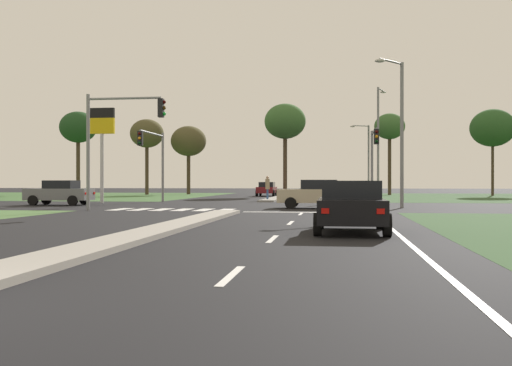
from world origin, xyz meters
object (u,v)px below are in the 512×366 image
traffic_signal_near_left (115,131)px  traffic_signal_far_right (374,151)px  treeline_third (189,142)px  fuel_price_totem (102,133)px  treeline_near (78,128)px  treeline_sixth (493,128)px  pedestrian_at_median (267,185)px  treeline_fifth (390,127)px  car_beige_near (317,194)px  car_grey_fourth (60,193)px  car_black_third (351,206)px  street_lamp_fourth (367,155)px  traffic_signal_far_left (154,152)px  street_lamp_second (400,125)px  street_lamp_third (379,137)px  treeline_second (147,134)px  treeline_fourth (285,122)px  car_maroon_second (267,189)px

traffic_signal_near_left → traffic_signal_far_right: 17.78m
treeline_third → fuel_price_totem: bearing=-87.3°
treeline_near → treeline_sixth: size_ratio=1.06×
traffic_signal_far_right → pedestrian_at_median: (-7.82, 5.47, -2.31)m
treeline_near → treeline_fifth: size_ratio=1.08×
car_beige_near → pedestrian_at_median: size_ratio=2.42×
car_grey_fourth → pedestrian_at_median: size_ratio=2.30×
car_black_third → treeline_sixth: size_ratio=0.44×
car_beige_near → treeline_fifth: 36.41m
street_lamp_fourth → pedestrian_at_median: (-8.81, -23.49, -3.32)m
traffic_signal_far_left → treeline_near: (-18.15, 27.34, 4.42)m
street_lamp_second → pedestrian_at_median: (-8.87, 11.76, -3.43)m
treeline_sixth → street_lamp_third: bearing=-134.4°
car_beige_near → street_lamp_fourth: 36.48m
car_beige_near → treeline_second: (-20.78, 32.93, 6.23)m
traffic_signal_far_left → treeline_sixth: (29.54, 26.86, 3.76)m
car_black_third → traffic_signal_far_left: bearing=120.1°
car_black_third → car_grey_fourth: size_ratio=1.00×
car_black_third → treeline_fifth: 51.63m
street_lamp_fourth → treeline_fourth: bearing=-146.2°
car_maroon_second → treeline_fifth: 16.33m
traffic_signal_near_left → street_lamp_fourth: size_ratio=0.75×
traffic_signal_far_right → fuel_price_totem: fuel_price_totem is taller
car_black_third → street_lamp_second: size_ratio=0.51×
car_beige_near → traffic_signal_far_right: traffic_signal_far_right is taller
car_maroon_second → street_lamp_fourth: bearing=-145.0°
fuel_price_totem → treeline_near: size_ratio=0.67×
street_lamp_second → fuel_price_totem: size_ratio=1.24×
pedestrian_at_median → treeline_third: size_ratio=0.22×
car_maroon_second → treeline_third: size_ratio=0.56×
traffic_signal_far_left → treeline_sixth: 40.11m
treeline_second → car_maroon_second: bearing=-17.0°
street_lamp_third → treeline_third: size_ratio=1.21×
car_grey_fourth → car_beige_near: bearing=-98.3°
car_beige_near → car_maroon_second: bearing=12.3°
treeline_second → treeline_third: 5.15m
traffic_signal_far_right → treeline_sixth: size_ratio=0.54×
treeline_fourth → traffic_signal_far_left: bearing=-107.4°
treeline_sixth → car_black_third: bearing=-108.3°
treeline_second → pedestrian_at_median: bearing=-51.0°
car_maroon_second → treeline_second: size_ratio=0.52×
street_lamp_fourth → treeline_fifth: treeline_fifth is taller
traffic_signal_far_right → treeline_third: 35.16m
treeline_third → pedestrian_at_median: bearing=-62.2°
traffic_signal_far_left → treeline_fifth: (18.68, 28.15, 4.08)m
traffic_signal_near_left → street_lamp_third: bearing=58.7°
fuel_price_totem → treeline_near: bearing=117.5°
traffic_signal_far_left → street_lamp_fourth: 33.30m
street_lamp_fourth → street_lamp_third: bearing=-89.0°
street_lamp_second → treeline_near: bearing=135.8°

